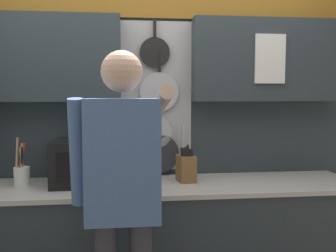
{
  "coord_description": "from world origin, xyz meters",
  "views": [
    {
      "loc": [
        -0.34,
        -2.49,
        1.5
      ],
      "look_at": [
        -0.03,
        0.19,
        1.27
      ],
      "focal_mm": 40.0,
      "sensor_mm": 36.0,
      "label": 1
    }
  ],
  "objects_px": {
    "utensil_crock": "(22,174)",
    "person": "(123,185)",
    "microwave": "(88,162)",
    "knife_block": "(186,168)"
  },
  "relations": [
    {
      "from": "knife_block",
      "to": "person",
      "type": "distance_m",
      "value": 0.76
    },
    {
      "from": "microwave",
      "to": "person",
      "type": "relative_size",
      "value": 0.27
    },
    {
      "from": "knife_block",
      "to": "person",
      "type": "relative_size",
      "value": 0.15
    },
    {
      "from": "person",
      "to": "microwave",
      "type": "bearing_deg",
      "value": 110.88
    },
    {
      "from": "knife_block",
      "to": "utensil_crock",
      "type": "bearing_deg",
      "value": 179.96
    },
    {
      "from": "person",
      "to": "utensil_crock",
      "type": "bearing_deg",
      "value": 137.24
    },
    {
      "from": "microwave",
      "to": "knife_block",
      "type": "bearing_deg",
      "value": 0.05
    },
    {
      "from": "microwave",
      "to": "utensil_crock",
      "type": "height_order",
      "value": "utensil_crock"
    },
    {
      "from": "microwave",
      "to": "person",
      "type": "bearing_deg",
      "value": -69.12
    },
    {
      "from": "utensil_crock",
      "to": "person",
      "type": "xyz_separation_m",
      "value": [
        0.67,
        -0.62,
        0.06
      ]
    }
  ]
}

